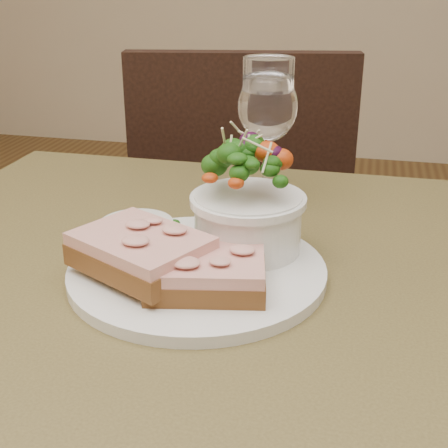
% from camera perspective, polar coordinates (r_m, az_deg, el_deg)
% --- Properties ---
extents(cafe_table, '(0.80, 0.80, 0.75)m').
position_cam_1_polar(cafe_table, '(0.67, -2.04, -13.57)').
color(cafe_table, '#4A3E1F').
rests_on(cafe_table, ground).
extents(chair_far, '(0.49, 0.49, 0.90)m').
position_cam_1_polar(chair_far, '(1.50, 1.50, -7.25)').
color(chair_far, black).
rests_on(chair_far, ground).
extents(dinner_plate, '(0.26, 0.26, 0.01)m').
position_cam_1_polar(dinner_plate, '(0.64, -2.46, -4.29)').
color(dinner_plate, white).
rests_on(dinner_plate, cafe_table).
extents(sandwich_front, '(0.12, 0.10, 0.03)m').
position_cam_1_polar(sandwich_front, '(0.59, -1.63, -4.51)').
color(sandwich_front, '#533116').
rests_on(sandwich_front, dinner_plate).
extents(sandwich_back, '(0.15, 0.14, 0.03)m').
position_cam_1_polar(sandwich_back, '(0.61, -7.58, -2.48)').
color(sandwich_back, '#533116').
rests_on(sandwich_back, dinner_plate).
extents(ramekin, '(0.07, 0.07, 0.04)m').
position_cam_1_polar(ramekin, '(0.66, -7.98, -1.08)').
color(ramekin, beige).
rests_on(ramekin, dinner_plate).
extents(salad_bowl, '(0.11, 0.11, 0.13)m').
position_cam_1_polar(salad_bowl, '(0.65, 2.22, 2.48)').
color(salad_bowl, white).
rests_on(salad_bowl, dinner_plate).
extents(garnish, '(0.05, 0.04, 0.02)m').
position_cam_1_polar(garnish, '(0.71, -6.20, -0.08)').
color(garnish, '#0A3409').
rests_on(garnish, dinner_plate).
extents(wine_glass, '(0.08, 0.08, 0.18)m').
position_cam_1_polar(wine_glass, '(0.80, 4.00, 10.29)').
color(wine_glass, white).
rests_on(wine_glass, cafe_table).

